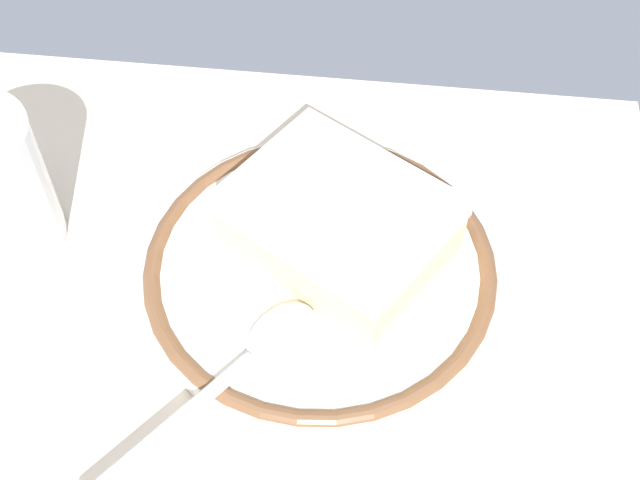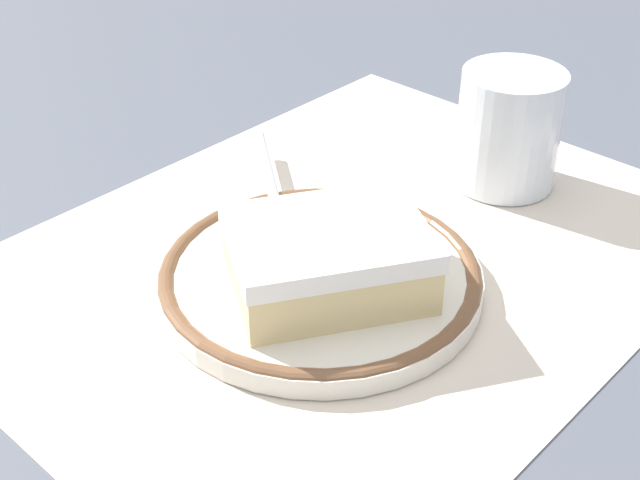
{
  "view_description": "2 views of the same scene",
  "coord_description": "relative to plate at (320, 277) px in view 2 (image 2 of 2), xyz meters",
  "views": [
    {
      "loc": [
        -0.06,
        0.24,
        0.35
      ],
      "look_at": [
        -0.04,
        -0.01,
        0.03
      ],
      "focal_mm": 47.84,
      "sensor_mm": 36.0,
      "label": 1
    },
    {
      "loc": [
        -0.32,
        -0.27,
        0.29
      ],
      "look_at": [
        -0.04,
        -0.01,
        0.03
      ],
      "focal_mm": 49.96,
      "sensor_mm": 36.0,
      "label": 2
    }
  ],
  "objects": [
    {
      "name": "cup",
      "position": [
        0.17,
        -0.01,
        0.03
      ],
      "size": [
        0.07,
        0.07,
        0.08
      ],
      "color": "silver",
      "rests_on": "placemat"
    },
    {
      "name": "plate",
      "position": [
        0.0,
        0.0,
        0.0
      ],
      "size": [
        0.18,
        0.18,
        0.01
      ],
      "color": "silver",
      "rests_on": "placemat"
    },
    {
      "name": "ground_plane",
      "position": [
        0.04,
        0.01,
        -0.01
      ],
      "size": [
        2.4,
        2.4,
        0.0
      ],
      "primitive_type": "plane",
      "color": "#4C515B"
    },
    {
      "name": "spoon",
      "position": [
        0.03,
        0.06,
        0.01
      ],
      "size": [
        0.1,
        0.12,
        0.01
      ],
      "color": "silver",
      "rests_on": "plate"
    },
    {
      "name": "placemat",
      "position": [
        0.04,
        0.01,
        -0.01
      ],
      "size": [
        0.42,
        0.32,
        0.0
      ],
      "primitive_type": "cube",
      "color": "beige",
      "rests_on": "ground_plane"
    },
    {
      "name": "cake_slice",
      "position": [
        -0.01,
        -0.01,
        0.02
      ],
      "size": [
        0.13,
        0.12,
        0.04
      ],
      "color": "beige",
      "rests_on": "plate"
    }
  ]
}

